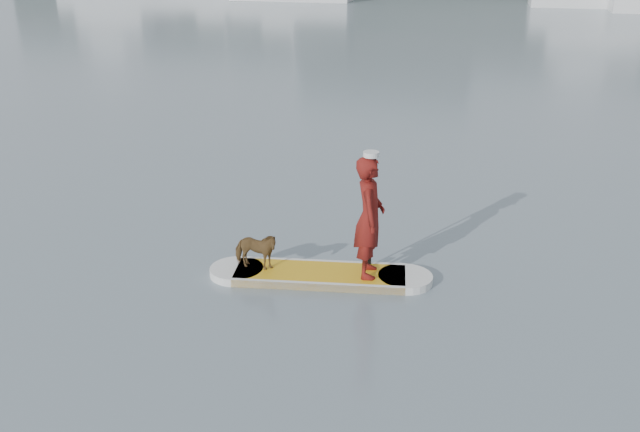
% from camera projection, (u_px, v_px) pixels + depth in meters
% --- Properties ---
extents(paddleboard, '(3.22, 1.42, 0.12)m').
position_uv_depth(paddleboard, '(320.00, 275.00, 10.50)').
color(paddleboard, gold).
rests_on(paddleboard, ground).
extents(paddler, '(0.59, 0.74, 1.79)m').
position_uv_depth(paddler, '(369.00, 217.00, 10.07)').
color(paddler, maroon).
rests_on(paddler, paddleboard).
extents(white_cap, '(0.22, 0.22, 0.07)m').
position_uv_depth(white_cap, '(371.00, 154.00, 9.72)').
color(white_cap, silver).
rests_on(white_cap, paddler).
extents(dog, '(0.72, 0.37, 0.59)m').
position_uv_depth(dog, '(255.00, 250.00, 10.45)').
color(dog, brown).
rests_on(dog, paddleboard).
extents(paddle, '(0.11, 0.30, 2.00)m').
position_uv_depth(paddle, '(369.00, 222.00, 10.45)').
color(paddle, black).
rests_on(paddle, ground).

